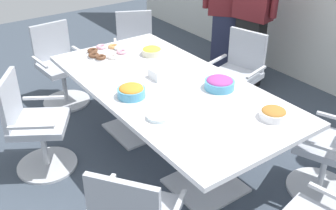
{
  "coord_description": "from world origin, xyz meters",
  "views": [
    {
      "loc": [
        2.5,
        -1.79,
        2.29
      ],
      "look_at": [
        0.0,
        0.0,
        0.55
      ],
      "focal_mm": 42.48,
      "sensor_mm": 36.0,
      "label": 1
    }
  ],
  "objects": [
    {
      "name": "office_chair_0",
      "position": [
        1.19,
        0.78,
        0.41
      ],
      "size": [
        0.7,
        0.7,
        0.91
      ],
      "rotation": [
        0.0,
        0.0,
        -4.34
      ],
      "color": "silver",
      "rests_on": "ground"
    },
    {
      "name": "office_chair_4",
      "position": [
        -0.54,
        -1.04,
        0.41
      ],
      "size": [
        0.74,
        0.74,
        0.91
      ],
      "rotation": [
        0.0,
        0.0,
        -0.56
      ],
      "color": "silver",
      "rests_on": "ground"
    },
    {
      "name": "napkin_pile",
      "position": [
        -0.16,
        0.02,
        0.79
      ],
      "size": [
        0.15,
        0.15,
        0.08
      ],
      "primitive_type": "cube",
      "color": "white",
      "rests_on": "conference_table"
    },
    {
      "name": "ground_plane",
      "position": [
        0.0,
        0.0,
        -0.01
      ],
      "size": [
        10.0,
        10.0,
        0.01
      ],
      "primitive_type": "cube",
      "color": "#3D4754"
    },
    {
      "name": "snack_bowl_chips_orange",
      "position": [
        -0.0,
        -0.37,
        0.8
      ],
      "size": [
        0.23,
        0.23,
        0.11
      ],
      "color": "#4C9EC6",
      "rests_on": "conference_table"
    },
    {
      "name": "plate_stack",
      "position": [
        0.41,
        -0.38,
        0.76
      ],
      "size": [
        0.18,
        0.18,
        0.03
      ],
      "color": "white",
      "rests_on": "conference_table"
    },
    {
      "name": "conference_table",
      "position": [
        0.0,
        0.0,
        0.63
      ],
      "size": [
        2.4,
        1.2,
        0.75
      ],
      "color": "silver",
      "rests_on": "ground"
    },
    {
      "name": "office_chair_2",
      "position": [
        -1.46,
        0.56,
        0.41
      ],
      "size": [
        0.72,
        0.72,
        0.91
      ],
      "rotation": [
        0.0,
        0.0,
        -2.03
      ],
      "color": "silver",
      "rests_on": "ground"
    },
    {
      "name": "snack_bowl_pretzels",
      "position": [
        0.9,
        0.32,
        0.79
      ],
      "size": [
        0.2,
        0.2,
        0.09
      ],
      "color": "white",
      "rests_on": "conference_table"
    },
    {
      "name": "donut_platter",
      "position": [
        -0.93,
        -0.1,
        0.77
      ],
      "size": [
        0.41,
        0.41,
        0.04
      ],
      "color": "white",
      "rests_on": "conference_table"
    },
    {
      "name": "snack_bowl_chips_yellow",
      "position": [
        -0.65,
        0.26,
        0.79
      ],
      "size": [
        0.21,
        0.21,
        0.09
      ],
      "color": "beige",
      "rests_on": "conference_table"
    },
    {
      "name": "office_chair_3",
      "position": [
        -1.6,
        -0.37,
        0.41
      ],
      "size": [
        0.58,
        0.58,
        0.91
      ],
      "rotation": [
        0.0,
        0.0,
        -1.5
      ],
      "color": "silver",
      "rests_on": "ground"
    },
    {
      "name": "snack_bowl_candy_mix",
      "position": [
        0.31,
        0.31,
        0.8
      ],
      "size": [
        0.25,
        0.25,
        0.11
      ],
      "color": "#4C9EC6",
      "rests_on": "conference_table"
    },
    {
      "name": "person_standing_0",
      "position": [
        -1.02,
        1.63,
        0.92
      ],
      "size": [
        0.51,
        0.46,
        1.76
      ],
      "rotation": [
        0.0,
        0.0,
        -2.42
      ],
      "color": "#232842",
      "rests_on": "ground"
    },
    {
      "name": "person_standing_1",
      "position": [
        -0.65,
        1.69,
        0.95
      ],
      "size": [
        0.61,
        0.3,
        1.81
      ],
      "rotation": [
        0.0,
        0.0,
        -2.94
      ],
      "color": "black",
      "rests_on": "ground"
    },
    {
      "name": "office_chair_1",
      "position": [
        -0.24,
        1.09,
        0.41
      ],
      "size": [
        0.65,
        0.65,
        0.91
      ],
      "rotation": [
        0.0,
        0.0,
        -2.9
      ],
      "color": "silver",
      "rests_on": "ground"
    }
  ]
}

